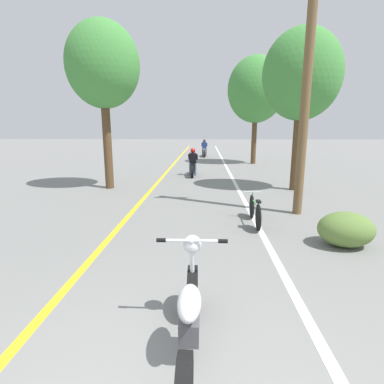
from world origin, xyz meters
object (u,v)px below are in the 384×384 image
roadside_tree_right_near (302,76)px  roadside_tree_right_far (256,90)px  motorcycle_rider_far (204,150)px  bicycle_parked (255,211)px  utility_pole (308,67)px  motorcycle_foreground (190,316)px  roadside_tree_left (103,66)px  motorcycle_rider_lead (193,165)px

roadside_tree_right_near → roadside_tree_right_far: roadside_tree_right_far is taller
motorcycle_rider_far → bicycle_parked: motorcycle_rider_far is taller
utility_pole → motorcycle_foreground: (-2.72, -5.41, -3.38)m
motorcycle_foreground → roadside_tree_left: bearing=112.5°
roadside_tree_left → motorcycle_rider_lead: roadside_tree_left is taller
utility_pole → motorcycle_rider_far: (-2.64, 16.55, -3.30)m
roadside_tree_left → motorcycle_rider_lead: (3.15, 3.32, -4.00)m
roadside_tree_right_near → bicycle_parked: 6.12m
motorcycle_rider_lead → roadside_tree_right_far: bearing=53.9°
motorcycle_foreground → motorcycle_rider_lead: 12.04m
roadside_tree_left → motorcycle_foreground: bearing=-67.5°
motorcycle_rider_far → utility_pole: bearing=-80.9°
motorcycle_rider_lead → roadside_tree_left: bearing=-133.4°
roadside_tree_right_near → bicycle_parked: bearing=-117.0°
utility_pole → roadside_tree_right_near: 3.41m
motorcycle_rider_lead → bicycle_parked: bearing=-76.4°
bicycle_parked → roadside_tree_left: bearing=139.4°
utility_pole → motorcycle_rider_lead: utility_pole is taller
motorcycle_rider_far → roadside_tree_right_far: bearing=-55.6°
roadside_tree_left → motorcycle_foreground: 10.27m
utility_pole → roadside_tree_right_near: (0.85, 3.29, 0.32)m
utility_pole → roadside_tree_right_far: bearing=87.1°
motorcycle_rider_far → motorcycle_foreground: bearing=-90.2°
utility_pole → roadside_tree_right_far: utility_pole is taller
motorcycle_rider_lead → bicycle_parked: 7.82m
utility_pole → motorcycle_rider_lead: bearing=115.6°
utility_pole → motorcycle_rider_far: bearing=99.1°
roadside_tree_right_near → motorcycle_rider_far: (-3.49, 13.26, -3.62)m
utility_pole → roadside_tree_right_far: (0.61, 11.80, 0.83)m
roadside_tree_right_near → roadside_tree_left: (-7.17, 0.01, 0.37)m
utility_pole → roadside_tree_left: bearing=152.5°
roadside_tree_right_far → roadside_tree_left: bearing=-129.2°
motorcycle_foreground → bicycle_parked: size_ratio=1.34×
motorcycle_foreground → motorcycle_rider_lead: (-0.46, 12.03, 0.07)m
roadside_tree_left → motorcycle_rider_far: bearing=74.5°
roadside_tree_right_far → bicycle_parked: roadside_tree_right_far is taller
roadside_tree_right_near → roadside_tree_right_far: bearing=91.6°
roadside_tree_left → bicycle_parked: size_ratio=3.79×
motorcycle_rider_far → roadside_tree_right_near: bearing=-75.3°
motorcycle_rider_lead → bicycle_parked: (1.84, -7.60, -0.18)m
motorcycle_rider_far → bicycle_parked: (1.31, -17.53, -0.19)m
motorcycle_rider_lead → motorcycle_rider_far: motorcycle_rider_far is taller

